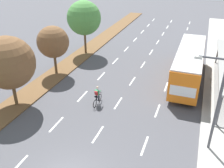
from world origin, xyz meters
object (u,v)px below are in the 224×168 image
(cyclist, at_px, (97,96))
(median_tree_fourth, at_px, (84,18))
(median_tree_third, at_px, (53,42))
(bus, at_px, (189,62))
(streetlight, at_px, (216,99))
(median_tree_second, at_px, (8,63))

(cyclist, xyz_separation_m, median_tree_fourth, (-6.42, 11.12, 3.85))
(median_tree_third, distance_m, median_tree_fourth, 6.93)
(bus, relative_size, median_tree_fourth, 1.70)
(bus, bearing_deg, streetlight, -77.88)
(cyclist, bearing_deg, median_tree_second, -158.51)
(bus, relative_size, streetlight, 1.74)
(bus, xyz_separation_m, median_tree_second, (-13.44, -10.02, 1.93))
(cyclist, xyz_separation_m, streetlight, (9.08, -2.65, 3.10))
(median_tree_third, bearing_deg, cyclist, -32.42)
(median_tree_third, distance_m, streetlight, 17.26)
(cyclist, xyz_separation_m, median_tree_second, (-6.53, -2.57, 3.21))
(cyclist, distance_m, median_tree_second, 7.72)
(median_tree_second, bearing_deg, cyclist, 21.49)
(bus, distance_m, cyclist, 10.24)
(median_tree_fourth, bearing_deg, bus, -15.38)
(median_tree_second, bearing_deg, median_tree_third, 91.65)
(bus, relative_size, median_tree_second, 1.87)
(median_tree_second, height_order, median_tree_third, median_tree_second)
(cyclist, relative_size, median_tree_fourth, 0.27)
(bus, xyz_separation_m, streetlight, (2.17, -10.10, 1.82))
(median_tree_third, xyz_separation_m, median_tree_fourth, (0.31, 6.85, 1.04))
(cyclist, bearing_deg, streetlight, -16.27)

